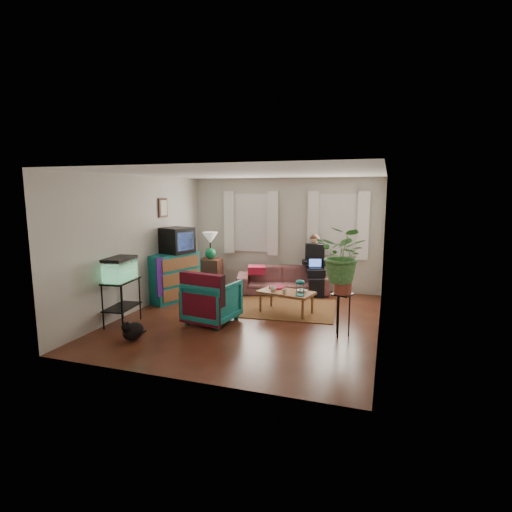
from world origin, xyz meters
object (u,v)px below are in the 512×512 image
(sofa, at_px, (282,276))
(plant_stand, at_px, (342,315))
(coffee_table, at_px, (286,302))
(dresser, at_px, (172,277))
(aquarium_stand, at_px, (122,302))
(side_table, at_px, (211,274))
(armchair, at_px, (212,299))

(sofa, height_order, plant_stand, sofa)
(coffee_table, height_order, plant_stand, plant_stand)
(dresser, bearing_deg, plant_stand, 3.18)
(dresser, distance_m, aquarium_stand, 1.71)
(aquarium_stand, relative_size, plant_stand, 1.12)
(side_table, bearing_deg, coffee_table, -31.99)
(side_table, relative_size, dresser, 0.63)
(sofa, bearing_deg, aquarium_stand, -141.37)
(dresser, relative_size, armchair, 1.35)
(side_table, distance_m, aquarium_stand, 2.93)
(armchair, bearing_deg, coffee_table, -132.04)
(side_table, bearing_deg, plant_stand, -34.52)
(armchair, distance_m, plant_stand, 2.26)
(side_table, distance_m, dresser, 1.26)
(aquarium_stand, height_order, armchair, armchair)
(aquarium_stand, bearing_deg, coffee_table, 24.30)
(sofa, height_order, side_table, sofa)
(dresser, xyz_separation_m, coffee_table, (2.54, -0.17, -0.29))
(dresser, relative_size, plant_stand, 1.60)
(dresser, height_order, plant_stand, dresser)
(side_table, relative_size, armchair, 0.86)
(sofa, distance_m, aquarium_stand, 3.66)
(sofa, distance_m, armchair, 2.47)
(coffee_table, bearing_deg, dresser, -170.56)
(coffee_table, relative_size, plant_stand, 1.45)
(side_table, bearing_deg, aquarium_stand, -96.87)
(side_table, xyz_separation_m, dresser, (-0.34, -1.20, 0.15))
(armchair, bearing_deg, sofa, -96.46)
(dresser, distance_m, armchair, 1.78)
(sofa, relative_size, aquarium_stand, 2.60)
(sofa, relative_size, armchair, 2.46)
(armchair, bearing_deg, plant_stand, -171.38)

